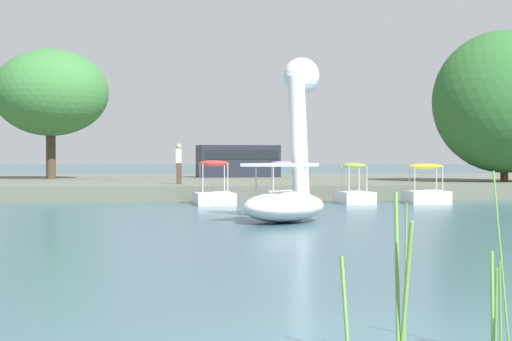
% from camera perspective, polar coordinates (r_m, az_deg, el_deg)
% --- Properties ---
extents(shore_bank_far, '(112.14, 25.07, 0.57)m').
position_cam_1_polar(shore_bank_far, '(46.16, -4.84, -0.85)').
color(shore_bank_far, '#5B6051').
rests_on(shore_bank_far, ground_plane).
extents(swan_boat, '(3.15, 3.58, 4.26)m').
position_cam_1_polar(swan_boat, '(23.32, 2.04, -0.29)').
color(swan_boat, white).
rests_on(swan_boat, ground_plane).
extents(pedal_boat_red, '(1.37, 2.34, 1.52)m').
position_cam_1_polar(pedal_boat_red, '(31.82, -2.65, -1.37)').
color(pedal_boat_red, white).
rests_on(pedal_boat_red, ground_plane).
extents(pedal_boat_pink, '(1.33, 2.23, 1.50)m').
position_cam_1_polar(pedal_boat_pink, '(32.04, 1.79, -1.35)').
color(pedal_boat_pink, white).
rests_on(pedal_boat_pink, ground_plane).
extents(pedal_boat_lime, '(1.16, 1.99, 1.43)m').
position_cam_1_polar(pedal_boat_lime, '(32.59, 6.12, -1.32)').
color(pedal_boat_lime, white).
rests_on(pedal_boat_lime, ground_plane).
extents(pedal_boat_yellow, '(1.50, 2.21, 1.40)m').
position_cam_1_polar(pedal_boat_yellow, '(33.23, 10.52, -1.29)').
color(pedal_boat_yellow, white).
rests_on(pedal_boat_yellow, ground_plane).
extents(tree_willow_near_path, '(8.04, 7.87, 6.59)m').
position_cam_1_polar(tree_willow_near_path, '(41.39, 15.21, 4.16)').
color(tree_willow_near_path, '#4C3823').
rests_on(tree_willow_near_path, shore_bank_far).
extents(tree_broadleaf_behind_dock, '(7.39, 7.32, 6.38)m').
position_cam_1_polar(tree_broadleaf_behind_dock, '(46.26, -12.66, 4.74)').
color(tree_broadleaf_behind_dock, '#423323').
rests_on(tree_broadleaf_behind_dock, shore_bank_far).
extents(person_on_path, '(0.24, 0.25, 1.61)m').
position_cam_1_polar(person_on_path, '(36.37, -4.83, 0.48)').
color(person_on_path, '#47382D').
rests_on(person_on_path, shore_bank_far).
extents(parked_van, '(4.45, 2.30, 1.71)m').
position_cam_1_polar(parked_van, '(48.86, -1.13, 0.67)').
color(parked_van, '#1E232D').
rests_on(parked_van, shore_bank_far).
extents(reed_clump_foreground, '(1.62, 1.31, 1.52)m').
position_cam_1_polar(reed_clump_foreground, '(7.26, 12.87, -7.65)').
color(reed_clump_foreground, '#669942').
rests_on(reed_clump_foreground, ground_plane).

